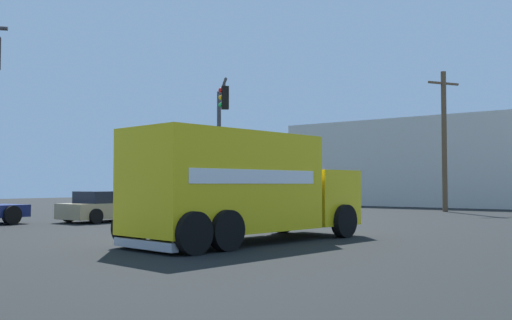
{
  "coord_description": "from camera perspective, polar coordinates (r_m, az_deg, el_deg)",
  "views": [
    {
      "loc": [
        11.07,
        -13.35,
        1.61
      ],
      "look_at": [
        1.66,
        -0.97,
        2.27
      ],
      "focal_mm": 40.21,
      "sensor_mm": 36.0,
      "label": 1
    }
  ],
  "objects": [
    {
      "name": "utility_pole",
      "position": [
        35.73,
        18.22,
        2.0
      ],
      "size": [
        1.21,
        1.96,
        8.32
      ],
      "color": "brown",
      "rests_on": "ground"
    },
    {
      "name": "sedan_tan",
      "position": [
        25.91,
        -14.44,
        -4.54
      ],
      "size": [
        2.04,
        4.3,
        1.31
      ],
      "color": "tan",
      "rests_on": "ground"
    },
    {
      "name": "ground_plane",
      "position": [
        17.41,
        -2.45,
        -7.75
      ],
      "size": [
        100.0,
        100.0,
        0.0
      ],
      "primitive_type": "plane",
      "color": "black"
    },
    {
      "name": "building_backdrop",
      "position": [
        44.97,
        16.73,
        -0.28
      ],
      "size": [
        21.23,
        6.0,
        6.45
      ],
      "primitive_type": "cube",
      "color": "beige",
      "rests_on": "ground"
    },
    {
      "name": "traffic_light_secondary",
      "position": [
        26.73,
        -3.54,
        2.91
      ],
      "size": [
        3.51,
        3.61,
        6.18
      ],
      "color": "#38383D",
      "rests_on": "ground"
    },
    {
      "name": "delivery_truck",
      "position": [
        16.01,
        -1.28,
        -2.67
      ],
      "size": [
        3.5,
        7.73,
        3.01
      ],
      "color": "yellow",
      "rests_on": "ground"
    }
  ]
}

